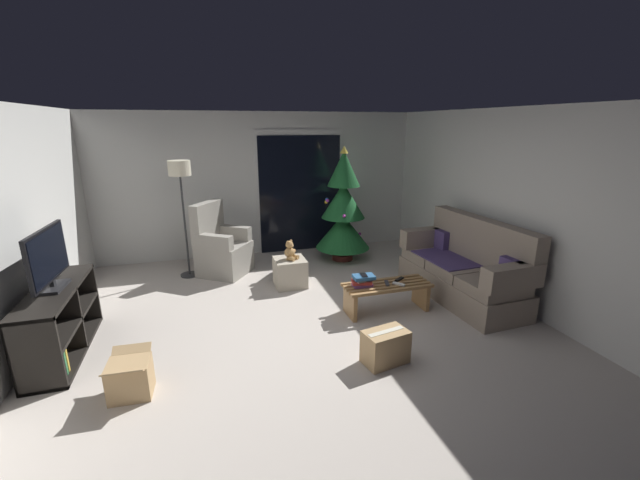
{
  "coord_description": "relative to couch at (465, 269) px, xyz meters",
  "views": [
    {
      "loc": [
        -1.01,
        -3.98,
        2.29
      ],
      "look_at": [
        0.4,
        0.7,
        0.85
      ],
      "focal_mm": 22.15,
      "sensor_mm": 36.0,
      "label": 1
    }
  ],
  "objects": [
    {
      "name": "media_shelf",
      "position": [
        -4.85,
        -0.06,
        -0.06
      ],
      "size": [
        0.4,
        1.4,
        0.72
      ],
      "color": "black",
      "rests_on": "ground"
    },
    {
      "name": "book_stack",
      "position": [
        -1.53,
        -0.09,
        0.05
      ],
      "size": [
        0.28,
        0.2,
        0.15
      ],
      "color": "#6B3D7A",
      "rests_on": "coffee_table"
    },
    {
      "name": "wall_back",
      "position": [
        -2.32,
        2.8,
        0.85
      ],
      "size": [
        5.72,
        0.12,
        2.5
      ],
      "primitive_type": "cube",
      "color": "silver",
      "rests_on": "ground"
    },
    {
      "name": "teddy_bear_honey",
      "position": [
        -2.18,
        1.05,
        0.13
      ],
      "size": [
        0.21,
        0.22,
        0.29
      ],
      "color": "tan",
      "rests_on": "ottoman"
    },
    {
      "name": "patio_door_glass",
      "position": [
        -1.61,
        2.71,
        0.65
      ],
      "size": [
        1.5,
        0.02,
        2.1
      ],
      "primitive_type": "cube",
      "color": "black",
      "rests_on": "ground"
    },
    {
      "name": "floor_lamp",
      "position": [
        -3.62,
        1.9,
        1.11
      ],
      "size": [
        0.32,
        0.32,
        1.78
      ],
      "color": "#2D2D30",
      "rests_on": "ground"
    },
    {
      "name": "patio_door_frame",
      "position": [
        -1.61,
        2.73,
        0.7
      ],
      "size": [
        1.6,
        0.02,
        2.2
      ],
      "primitive_type": "cube",
      "color": "silver",
      "rests_on": "ground"
    },
    {
      "name": "ground_plane",
      "position": [
        -2.32,
        -0.26,
        -0.4
      ],
      "size": [
        7.0,
        7.0,
        0.0
      ],
      "primitive_type": "plane",
      "color": "#BCB2A8"
    },
    {
      "name": "christmas_tree",
      "position": [
        -1.05,
        1.94,
        0.46
      ],
      "size": [
        0.93,
        0.93,
        1.95
      ],
      "color": "#4C1E19",
      "rests_on": "ground"
    },
    {
      "name": "couch",
      "position": [
        0.0,
        0.0,
        0.0
      ],
      "size": [
        0.87,
        1.97,
        1.08
      ],
      "color": "gray",
      "rests_on": "ground"
    },
    {
      "name": "remote_black",
      "position": [
        -1.0,
        -0.04,
        -0.02
      ],
      "size": [
        0.16,
        0.12,
        0.02
      ],
      "primitive_type": "cube",
      "rotation": [
        0.0,
        0.0,
        2.11
      ],
      "color": "black",
      "rests_on": "coffee_table"
    },
    {
      "name": "remote_graphite",
      "position": [
        -1.21,
        -0.11,
        -0.02
      ],
      "size": [
        0.09,
        0.16,
        0.02
      ],
      "primitive_type": "cube",
      "rotation": [
        0.0,
        0.0,
        5.96
      ],
      "color": "#333338",
      "rests_on": "coffee_table"
    },
    {
      "name": "armchair",
      "position": [
        -3.11,
        1.87,
        0.0
      ],
      "size": [
        0.96,
        0.96,
        1.13
      ],
      "color": "gray",
      "rests_on": "ground"
    },
    {
      "name": "cardboard_box_taped_mid_floor",
      "position": [
        -1.71,
        -1.13,
        -0.23
      ],
      "size": [
        0.48,
        0.34,
        0.34
      ],
      "color": "tan",
      "rests_on": "ground"
    },
    {
      "name": "ottoman",
      "position": [
        -2.19,
        1.06,
        -0.19
      ],
      "size": [
        0.44,
        0.44,
        0.41
      ],
      "primitive_type": "cube",
      "color": "#B2A893",
      "rests_on": "ground"
    },
    {
      "name": "cardboard_box_open_near_shelf",
      "position": [
        -4.06,
        -0.94,
        -0.23
      ],
      "size": [
        0.36,
        0.47,
        0.38
      ],
      "color": "tan",
      "rests_on": "ground"
    },
    {
      "name": "coffee_table",
      "position": [
        -1.2,
        -0.1,
        -0.15
      ],
      "size": [
        1.1,
        0.4,
        0.37
      ],
      "color": "#9E7547",
      "rests_on": "ground"
    },
    {
      "name": "television",
      "position": [
        -4.81,
        -0.01,
        0.63
      ],
      "size": [
        0.22,
        0.84,
        0.61
      ],
      "color": "black",
      "rests_on": "media_shelf"
    },
    {
      "name": "cell_phone",
      "position": [
        -1.52,
        -0.1,
        0.12
      ],
      "size": [
        0.09,
        0.15,
        0.01
      ],
      "primitive_type": "cube",
      "rotation": [
        0.0,
        0.0,
        -0.14
      ],
      "color": "black",
      "rests_on": "book_stack"
    },
    {
      "name": "wall_right",
      "position": [
        0.54,
        -0.26,
        0.85
      ],
      "size": [
        0.12,
        6.0,
        2.5
      ],
      "primitive_type": "cube",
      "color": "silver",
      "rests_on": "ground"
    },
    {
      "name": "remote_white",
      "position": [
        -1.08,
        -0.18,
        -0.02
      ],
      "size": [
        0.13,
        0.15,
        0.02
      ],
      "primitive_type": "cube",
      "rotation": [
        0.0,
        0.0,
        0.67
      ],
      "color": "silver",
      "rests_on": "coffee_table"
    }
  ]
}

